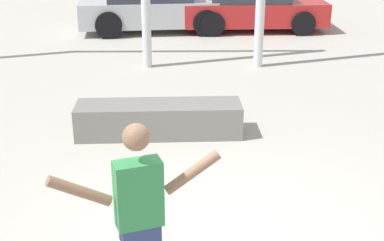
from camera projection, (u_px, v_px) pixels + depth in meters
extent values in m
plane|color=#B2ADA3|center=(223.00, 234.00, 5.68)|extent=(36.00, 36.00, 0.00)
cube|color=navy|center=(140.00, 231.00, 4.44)|extent=(0.37, 0.28, 0.17)
cube|color=#338C4C|center=(138.00, 194.00, 4.31)|extent=(0.42, 0.31, 0.57)
sphere|color=#8C664C|center=(136.00, 137.00, 4.13)|extent=(0.22, 0.22, 0.22)
cylinder|color=#8C664C|center=(80.00, 191.00, 4.12)|extent=(0.50, 0.25, 0.34)
cylinder|color=#8C664C|center=(192.00, 172.00, 4.42)|extent=(0.50, 0.25, 0.34)
cube|color=slate|center=(159.00, 119.00, 8.12)|extent=(2.51, 0.72, 0.50)
cube|color=#B7BABF|center=(156.00, 12.00, 15.06)|extent=(4.36, 2.19, 0.68)
cylinder|color=black|center=(198.00, 12.00, 16.07)|extent=(0.74, 0.29, 0.72)
cylinder|color=black|center=(206.00, 23.00, 14.46)|extent=(0.74, 0.29, 0.72)
cylinder|color=black|center=(110.00, 13.00, 15.79)|extent=(0.74, 0.29, 0.72)
cylinder|color=black|center=(109.00, 25.00, 14.19)|extent=(0.74, 0.29, 0.72)
cube|color=red|center=(253.00, 12.00, 15.24)|extent=(4.03, 1.90, 0.64)
cylinder|color=black|center=(289.00, 12.00, 16.16)|extent=(0.67, 0.24, 0.66)
cylinder|color=black|center=(303.00, 23.00, 14.54)|extent=(0.67, 0.24, 0.66)
cylinder|color=black|center=(208.00, 13.00, 16.06)|extent=(0.67, 0.24, 0.66)
cylinder|color=black|center=(213.00, 24.00, 14.44)|extent=(0.67, 0.24, 0.66)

